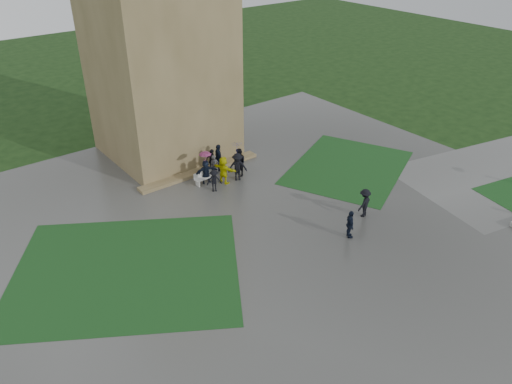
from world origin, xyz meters
TOP-DOWN VIEW (x-y plane):
  - ground at (0.00, 0.00)m, footprint 120.00×120.00m
  - plaza at (0.00, 2.00)m, footprint 34.00×34.00m
  - lawn_inset_left at (-8.50, 4.00)m, footprint 14.10×13.46m
  - lawn_inset_right at (8.50, 5.00)m, footprint 11.12×10.15m
  - tower at (0.00, 15.00)m, footprint 8.00×8.00m
  - tower_plinth at (0.00, 10.60)m, footprint 9.00×0.80m
  - bench at (-0.57, 9.21)m, footprint 1.44×0.54m
  - visitor_cluster at (0.72, 8.90)m, footprint 3.37×3.28m
  - pedestrian_mid at (2.35, -0.82)m, footprint 0.96×1.10m
  - pedestrian_near at (4.61, 0.17)m, footprint 1.23×0.82m

SIDE VIEW (x-z plane):
  - ground at x=0.00m, z-range 0.00..0.00m
  - plaza at x=0.00m, z-range 0.00..0.02m
  - lawn_inset_left at x=-8.50m, z-range 0.02..0.03m
  - lawn_inset_right at x=8.50m, z-range 0.02..0.03m
  - tower_plinth at x=0.00m, z-range 0.02..0.24m
  - bench at x=-0.57m, z-range 0.03..0.85m
  - pedestrian_mid at x=2.35m, z-range 0.02..1.66m
  - pedestrian_near at x=4.61m, z-range 0.02..1.76m
  - visitor_cluster at x=0.72m, z-range -0.25..2.42m
  - tower at x=0.00m, z-range 0.00..18.00m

